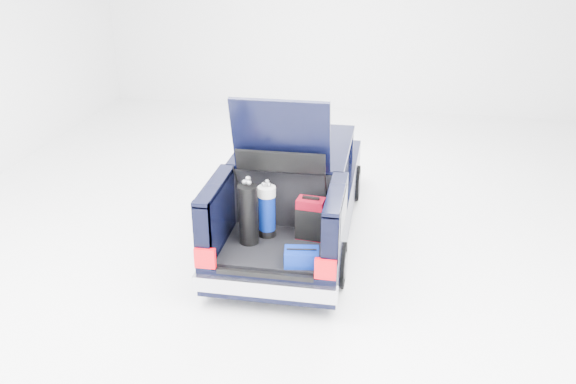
% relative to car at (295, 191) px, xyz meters
% --- Properties ---
extents(ground, '(14.00, 14.00, 0.00)m').
position_rel_car_xyz_m(ground, '(0.00, -0.11, -0.67)').
color(ground, white).
rests_on(ground, ground).
extents(car, '(1.87, 4.65, 2.47)m').
position_rel_car_xyz_m(car, '(0.00, 0.00, 0.00)').
color(car, black).
rests_on(car, ground).
extents(red_suitcase, '(0.38, 0.27, 0.59)m').
position_rel_car_xyz_m(red_suitcase, '(0.42, -1.30, 0.21)').
color(red_suitcase, maroon).
rests_on(red_suitcase, car).
extents(black_golf_bag, '(0.31, 0.32, 0.91)m').
position_rel_car_xyz_m(black_golf_bag, '(-0.35, -1.57, 0.34)').
color(black_golf_bag, black).
rests_on(black_golf_bag, car).
extents(blue_golf_bag, '(0.30, 0.30, 0.80)m').
position_rel_car_xyz_m(blue_golf_bag, '(-0.16, -1.32, 0.29)').
color(blue_golf_bag, black).
rests_on(blue_golf_bag, car).
extents(blue_duffel, '(0.46, 0.33, 0.22)m').
position_rel_car_xyz_m(blue_duffel, '(0.41, -2.01, 0.03)').
color(blue_duffel, navy).
rests_on(blue_duffel, car).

